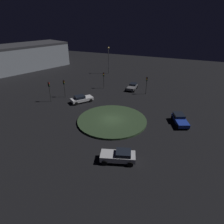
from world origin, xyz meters
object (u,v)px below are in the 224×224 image
object	(u,v)px
car_grey	(132,87)
store_building	(7,59)
traffic_light_south	(49,88)
traffic_light_west	(147,82)
traffic_light_southwest	(104,77)
traffic_light_southwest_near	(64,85)
car_silver	(119,156)
car_blue	(180,119)
streetlamp_southwest	(109,56)
car_white	(81,99)

from	to	relation	value
car_grey	store_building	distance (m)	40.94
traffic_light_south	traffic_light_west	bearing A→B (deg)	45.61
traffic_light_southwest	traffic_light_southwest_near	distance (m)	10.06
car_grey	car_silver	xyz separation A→B (m)	(25.64, 6.19, 0.07)
traffic_light_west	car_blue	bearing A→B (deg)	45.76
traffic_light_southwest	car_blue	bearing A→B (deg)	30.21
car_silver	streetlamp_southwest	size ratio (longest dim) A/B	0.59
streetlamp_southwest	car_blue	bearing A→B (deg)	43.84
traffic_light_southwest	car_silver	bearing A→B (deg)	-0.82
car_grey	traffic_light_south	world-z (taller)	traffic_light_south
traffic_light_southwest_near	streetlamp_southwest	distance (m)	21.71
traffic_light_west	store_building	world-z (taller)	store_building
traffic_light_west	traffic_light_southwest	xyz separation A→B (m)	(0.02, -10.47, -0.05)
traffic_light_west	traffic_light_south	size ratio (longest dim) A/B	0.95
car_blue	traffic_light_southwest_near	xyz separation A→B (m)	(-2.65, -24.30, 2.00)
traffic_light_southwest_near	traffic_light_south	world-z (taller)	traffic_light_south
car_grey	streetlamp_southwest	xyz separation A→B (m)	(-11.25, -11.06, 4.43)
car_grey	car_silver	bearing A→B (deg)	12.35
car_silver	store_building	distance (m)	54.15
car_blue	car_white	size ratio (longest dim) A/B	0.97
car_blue	car_grey	size ratio (longest dim) A/B	1.17
car_blue	traffic_light_west	xyz separation A→B (m)	(-11.15, -8.43, 2.10)
traffic_light_southwest	streetlamp_southwest	size ratio (longest dim) A/B	0.50
car_white	traffic_light_west	bearing A→B (deg)	-12.44
traffic_light_west	traffic_light_southwest_near	size ratio (longest dim) A/B	1.04
store_building	car_silver	bearing A→B (deg)	80.70
car_grey	traffic_light_southwest	world-z (taller)	traffic_light_southwest
car_blue	traffic_light_southwest_near	bearing A→B (deg)	-118.88
car_silver	traffic_light_southwest	xyz separation A→B (m)	(-23.82, -12.91, 2.00)
traffic_light_west	traffic_light_southwest_near	distance (m)	18.01
traffic_light_southwest	traffic_light_southwest_near	size ratio (longest dim) A/B	1.02
car_grey	car_silver	size ratio (longest dim) A/B	0.85
traffic_light_southwest_near	car_silver	bearing A→B (deg)	-15.52
car_white	traffic_light_west	xyz separation A→B (m)	(-9.62, 11.14, 2.08)
car_blue	car_white	bearing A→B (deg)	-117.14
car_grey	traffic_light_west	xyz separation A→B (m)	(1.80, 3.75, 2.12)
traffic_light_southwest	car_white	bearing A→B (deg)	-33.32
car_white	streetlamp_southwest	distance (m)	23.38
car_blue	car_grey	xyz separation A→B (m)	(-12.96, -12.18, -0.02)
traffic_light_west	traffic_light_southwest	world-z (taller)	traffic_light_west
traffic_light_west	streetlamp_southwest	xyz separation A→B (m)	(-13.05, -14.82, 2.31)
streetlamp_southwest	store_building	bearing A→B (deg)	-71.11
car_grey	store_building	world-z (taller)	store_building
car_blue	traffic_light_west	bearing A→B (deg)	-165.56
streetlamp_southwest	store_building	size ratio (longest dim) A/B	0.20
car_white	streetlamp_southwest	size ratio (longest dim) A/B	0.60
car_silver	traffic_light_west	world-z (taller)	traffic_light_west
traffic_light_southwest_near	streetlamp_southwest	size ratio (longest dim) A/B	0.49
car_blue	car_white	distance (m)	19.64
car_silver	traffic_light_southwest_near	distance (m)	23.97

